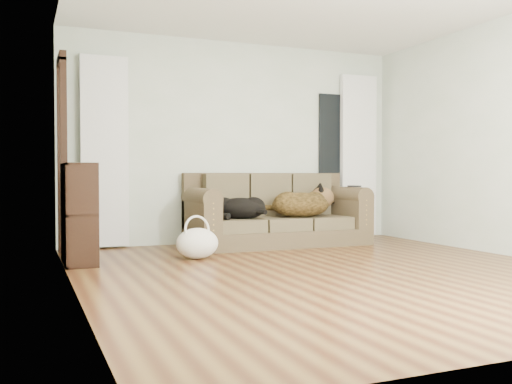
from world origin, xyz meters
name	(u,v)px	position (x,y,z in m)	size (l,w,h in m)	color
floor	(333,271)	(0.00, 0.00, 0.00)	(5.00, 5.00, 0.00)	#402110
wall_back	(237,142)	(0.00, 2.50, 1.30)	(4.50, 0.04, 2.60)	silver
wall_left	(73,118)	(-2.25, 0.00, 1.30)	(0.04, 5.00, 2.60)	silver
curtain_left	(105,152)	(-1.70, 2.42, 1.15)	(0.55, 0.08, 2.25)	white
curtain_right	(358,156)	(1.80, 2.42, 1.15)	(0.55, 0.08, 2.25)	white
window_pane	(335,137)	(1.45, 2.47, 1.40)	(0.50, 0.03, 1.20)	black
door_casing	(62,159)	(-2.20, 2.05, 1.05)	(0.07, 0.60, 2.10)	black
sofa	(278,209)	(0.34, 1.97, 0.45)	(2.21, 0.95, 0.90)	#34311F
dog_black_lab	(237,208)	(-0.22, 1.91, 0.48)	(0.62, 0.43, 0.26)	black
dog_shepherd	(303,206)	(0.65, 1.87, 0.49)	(0.78, 0.55, 0.35)	black
tv_remote	(354,186)	(1.35, 1.80, 0.73)	(0.05, 0.18, 0.02)	black
tote_bag	(197,244)	(-0.93, 1.19, 0.16)	(0.44, 0.34, 0.32)	silver
bookshelf	(79,213)	(-2.09, 1.38, 0.50)	(0.30, 0.79, 0.99)	black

